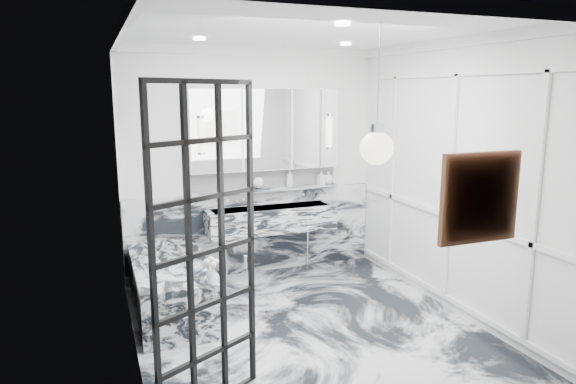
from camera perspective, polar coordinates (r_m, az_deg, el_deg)
name	(u,v)px	position (r m, az deg, el deg)	size (l,w,h in m)	color
floor	(309,329)	(5.17, 2.30, -15.01)	(3.60, 3.60, 0.00)	silver
ceiling	(311,30)	(4.67, 2.58, 17.52)	(3.60, 3.60, 0.00)	white
wall_back	(253,163)	(6.40, -3.95, 3.21)	(3.60, 3.60, 0.00)	white
wall_front	(428,240)	(3.20, 15.32, -5.22)	(3.60, 3.60, 0.00)	white
wall_left	(129,201)	(4.36, -17.27, -1.00)	(3.60, 3.60, 0.00)	white
wall_right	(452,178)	(5.55, 17.80, 1.48)	(3.60, 3.60, 0.00)	white
marble_clad_back	(254,232)	(6.55, -3.78, -4.42)	(3.18, 0.05, 1.05)	silver
marble_clad_left	(131,208)	(4.37, -17.03, -1.76)	(0.02, 3.56, 2.68)	silver
panel_molding	(450,188)	(5.55, 17.58, 0.45)	(0.03, 3.40, 2.30)	white
soap_bottle_a	(290,178)	(6.49, 0.18, 1.57)	(0.08, 0.09, 0.22)	#8C5919
soap_bottle_b	(321,177)	(6.66, 3.70, 1.64)	(0.08, 0.09, 0.19)	#4C4C51
soap_bottle_c	(328,178)	(6.71, 4.50, 1.60)	(0.13, 0.13, 0.17)	silver
face_pot	(258,183)	(6.36, -3.33, 1.03)	(0.13, 0.13, 0.13)	white
amber_bottle	(289,183)	(6.50, 0.16, 1.04)	(0.04, 0.04, 0.10)	#8C5919
flower_vase	(211,277)	(4.81, -8.57, -9.29)	(0.07, 0.07, 0.12)	silver
crittall_door	(206,252)	(3.66, -9.09, -6.62)	(0.88, 0.04, 2.34)	black
artwork	(480,198)	(3.42, 20.54, -0.60)	(0.48, 0.05, 0.48)	#C76814
pendant_light	(377,148)	(3.65, 9.82, 4.82)	(0.23, 0.23, 0.23)	white
trough_sink	(271,219)	(6.34, -1.92, -3.01)	(1.60, 0.45, 0.30)	silver
ledge	(266,190)	(6.42, -2.42, 0.27)	(1.90, 0.14, 0.04)	silver
subway_tile	(265,178)	(6.46, -2.61, 1.54)	(1.90, 0.03, 0.23)	white
mirror_cabinet	(266,129)	(6.33, -2.49, 6.96)	(1.90, 0.16, 1.00)	white
sconce_left	(201,135)	(6.03, -9.66, 6.23)	(0.07, 0.07, 0.40)	white
sconce_right	(330,131)	(6.55, 4.65, 6.72)	(0.07, 0.07, 0.40)	white
bathtub	(172,287)	(5.57, -12.80, -10.23)	(0.75, 1.65, 0.55)	silver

